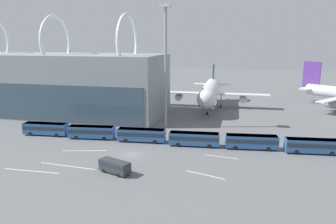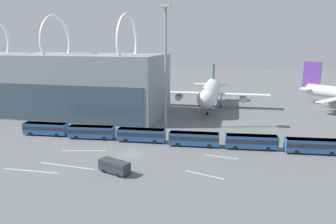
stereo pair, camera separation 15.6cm
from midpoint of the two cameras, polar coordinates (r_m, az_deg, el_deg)
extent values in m
plane|color=slate|center=(68.78, -6.68, -7.35)|extent=(440.00, 440.00, 0.00)
torus|color=white|center=(111.20, -18.95, 11.40)|extent=(1.10, 17.14, 17.14)
torus|color=white|center=(100.61, -7.06, 11.94)|extent=(1.10, 17.14, 17.14)
cylinder|color=silver|center=(126.06, -15.58, 3.79)|extent=(7.86, 29.14, 4.64)
sphere|color=silver|center=(114.78, -19.72, 2.72)|extent=(4.55, 4.55, 4.55)
cone|color=silver|center=(137.93, -12.14, 4.66)|extent=(5.09, 6.78, 4.41)
cube|color=silver|center=(127.60, -15.11, 3.55)|extent=(31.44, 7.47, 0.35)
cylinder|color=gray|center=(123.05, -11.73, 2.77)|extent=(2.61, 4.05, 2.19)
cylinder|color=gray|center=(132.95, -18.18, 3.11)|extent=(2.61, 4.05, 2.19)
cube|color=orange|center=(136.81, -12.38, 6.59)|extent=(1.03, 5.66, 8.08)
cube|color=silver|center=(137.28, -12.30, 4.82)|extent=(12.35, 4.54, 0.28)
cylinder|color=gray|center=(118.84, -18.19, 1.84)|extent=(0.36, 0.36, 4.37)
cylinder|color=black|center=(119.24, -18.12, 0.81)|extent=(0.57, 1.14, 1.10)
cylinder|color=gray|center=(126.19, -13.94, 2.67)|extent=(0.36, 0.36, 4.37)
cylinder|color=black|center=(126.56, -13.89, 1.70)|extent=(0.57, 1.14, 1.10)
cylinder|color=gray|center=(129.61, -16.16, 2.79)|extent=(0.36, 0.36, 4.37)
cylinder|color=black|center=(129.97, -16.10, 1.85)|extent=(0.57, 1.14, 1.10)
cylinder|color=silver|center=(114.33, 7.32, 3.57)|extent=(6.85, 31.91, 5.79)
sphere|color=silver|center=(98.72, 6.63, 2.21)|extent=(5.67, 5.67, 5.67)
cone|color=silver|center=(130.01, 7.85, 4.60)|extent=(5.73, 7.15, 5.50)
cube|color=silver|center=(116.40, 7.38, 3.22)|extent=(40.41, 5.15, 0.35)
cylinder|color=gray|center=(116.41, 12.91, 2.26)|extent=(2.62, 3.42, 2.51)
cylinder|color=gray|center=(117.95, 1.88, 2.69)|extent=(2.62, 3.42, 2.51)
cube|color=#19724C|center=(128.71, 7.88, 6.61)|extent=(0.58, 5.31, 7.57)
cube|color=silver|center=(129.17, 7.83, 4.81)|extent=(15.14, 3.71, 0.28)
cylinder|color=gray|center=(104.38, 6.84, 1.10)|extent=(0.36, 0.36, 4.76)
cylinder|color=black|center=(104.87, 6.81, -0.17)|extent=(0.49, 1.11, 1.10)
cylinder|color=gray|center=(116.52, 9.20, 2.20)|extent=(0.36, 0.36, 4.76)
cylinder|color=black|center=(116.95, 9.16, 1.05)|extent=(0.49, 1.11, 1.10)
cylinder|color=gray|center=(117.03, 5.52, 2.35)|extent=(0.36, 0.36, 4.76)
cylinder|color=black|center=(117.47, 5.49, 1.20)|extent=(0.49, 1.11, 1.10)
cone|color=silver|center=(137.84, 23.20, 3.70)|extent=(8.43, 7.88, 4.06)
cylinder|color=gray|center=(121.45, 26.68, 1.21)|extent=(4.55, 4.40, 2.73)
cube|color=#5B338C|center=(136.81, 23.70, 5.97)|extent=(5.66, 4.65, 9.90)
cube|color=silver|center=(137.38, 23.51, 3.83)|extent=(9.44, 10.66, 0.28)
cube|color=#285693|center=(86.91, -20.56, -2.70)|extent=(11.31, 3.51, 2.69)
cube|color=#232D38|center=(86.84, -20.57, -2.53)|extent=(11.09, 3.53, 0.94)
cube|color=silver|center=(86.60, -20.62, -1.88)|extent=(10.97, 3.41, 0.12)
cylinder|color=black|center=(86.64, -18.11, -3.40)|extent=(1.02, 0.38, 1.00)
cylinder|color=black|center=(84.54, -18.86, -3.84)|extent=(1.02, 0.38, 1.00)
cylinder|color=black|center=(89.96, -22.04, -3.13)|extent=(1.02, 0.38, 1.00)
cylinder|color=black|center=(87.93, -22.86, -3.54)|extent=(1.02, 0.38, 1.00)
cube|color=#285693|center=(80.68, -13.23, -3.35)|extent=(11.37, 3.94, 2.69)
cube|color=#232D38|center=(80.61, -13.24, -3.17)|extent=(11.16, 3.95, 0.94)
cube|color=silver|center=(80.35, -13.27, -2.47)|extent=(11.03, 3.82, 0.12)
cylinder|color=black|center=(81.04, -10.59, -4.06)|extent=(1.03, 0.41, 1.00)
cylinder|color=black|center=(78.79, -11.12, -4.56)|extent=(1.03, 0.41, 1.00)
cylinder|color=black|center=(83.33, -15.14, -3.83)|extent=(1.03, 0.41, 1.00)
cylinder|color=black|center=(81.14, -15.78, -4.30)|extent=(1.03, 0.41, 1.00)
cube|color=#285693|center=(76.39, -4.72, -3.94)|extent=(11.33, 3.62, 2.69)
cube|color=#232D38|center=(76.31, -4.72, -3.75)|extent=(11.11, 3.63, 0.94)
cube|color=silver|center=(76.04, -4.73, -3.01)|extent=(10.99, 3.52, 0.12)
cylinder|color=black|center=(77.21, -1.99, -4.68)|extent=(1.02, 0.39, 1.00)
cylinder|color=black|center=(74.89, -2.33, -5.22)|extent=(1.02, 0.39, 1.00)
cylinder|color=black|center=(78.71, -6.95, -4.43)|extent=(1.02, 0.39, 1.00)
cylinder|color=black|center=(76.44, -7.44, -4.95)|extent=(1.02, 0.39, 1.00)
cube|color=#285693|center=(73.35, 4.51, -4.63)|extent=(11.33, 3.62, 2.69)
cube|color=#232D38|center=(73.27, 4.51, -4.43)|extent=(11.11, 3.63, 0.94)
cube|color=silver|center=(72.98, 4.53, -3.67)|extent=(10.99, 3.51, 0.12)
cylinder|color=black|center=(74.75, 7.21, -5.35)|extent=(1.02, 0.39, 1.00)
cylinder|color=black|center=(72.40, 7.17, -5.93)|extent=(1.02, 0.39, 1.00)
cylinder|color=black|center=(75.17, 1.92, -5.15)|extent=(1.02, 0.39, 1.00)
cylinder|color=black|center=(72.84, 1.70, -5.73)|extent=(1.02, 0.39, 1.00)
cube|color=#285693|center=(73.40, 14.27, -4.97)|extent=(11.37, 3.89, 2.69)
cube|color=#232D38|center=(73.33, 14.28, -4.77)|extent=(11.15, 3.89, 0.94)
cube|color=silver|center=(73.04, 14.32, -4.01)|extent=(11.03, 3.77, 0.12)
cylinder|color=black|center=(75.45, 16.72, -5.61)|extent=(1.03, 0.41, 1.00)
cylinder|color=black|center=(73.14, 17.03, -6.20)|extent=(1.03, 0.41, 1.00)
cylinder|color=black|center=(74.57, 11.46, -5.54)|extent=(1.03, 0.41, 1.00)
cylinder|color=black|center=(72.23, 11.60, -6.14)|extent=(1.03, 0.41, 1.00)
cube|color=#285693|center=(74.75, 23.85, -5.35)|extent=(11.35, 3.80, 2.69)
cube|color=#232D38|center=(74.67, 23.87, -5.15)|extent=(11.14, 3.80, 0.94)
cube|color=silver|center=(74.39, 23.94, -4.41)|extent=(11.01, 3.68, 0.12)
cylinder|color=black|center=(77.27, 25.99, -5.94)|extent=(1.03, 0.40, 1.00)
cylinder|color=black|center=(75.05, 26.58, -6.52)|extent=(1.03, 0.40, 1.00)
cylinder|color=black|center=(75.34, 20.98, -5.95)|extent=(1.03, 0.40, 1.00)
cylinder|color=black|center=(73.06, 21.42, -6.55)|extent=(1.03, 0.40, 1.00)
cube|color=#2D3338|center=(59.53, -9.35, -9.28)|extent=(6.31, 4.07, 2.00)
cube|color=#232D38|center=(59.42, -9.36, -9.00)|extent=(6.15, 4.02, 0.60)
cylinder|color=black|center=(60.38, -11.17, -10.01)|extent=(0.73, 0.45, 0.70)
cylinder|color=black|center=(61.66, -9.87, -9.47)|extent=(0.73, 0.45, 0.70)
cylinder|color=black|center=(58.13, -8.73, -10.82)|extent=(0.73, 0.45, 0.70)
cylinder|color=black|center=(59.45, -7.42, -10.23)|extent=(0.73, 0.45, 0.70)
cylinder|color=gray|center=(86.60, -0.45, 7.44)|extent=(0.65, 0.65, 31.40)
cube|color=silver|center=(86.72, -0.47, 18.01)|extent=(2.66, 2.66, 0.67)
cube|color=silver|center=(65.04, -22.77, -9.44)|extent=(10.99, 0.58, 0.01)
cube|color=silver|center=(72.78, -14.35, -6.55)|extent=(9.20, 2.64, 0.01)
cube|color=silver|center=(65.19, -17.20, -8.96)|extent=(11.71, 1.10, 0.01)
cube|color=silver|center=(75.15, 19.11, -6.25)|extent=(7.89, 2.57, 0.01)
cube|color=silver|center=(58.87, 6.36, -10.81)|extent=(7.17, 2.47, 0.01)
cube|color=silver|center=(67.86, 9.12, -7.70)|extent=(6.97, 1.15, 0.01)
camera|label=1|loc=(0.08, -90.05, -0.01)|focal=35.00mm
camera|label=2|loc=(0.08, 89.95, 0.01)|focal=35.00mm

